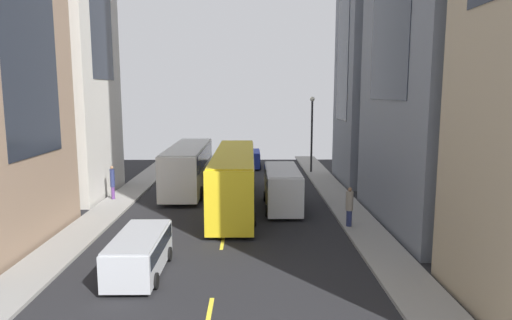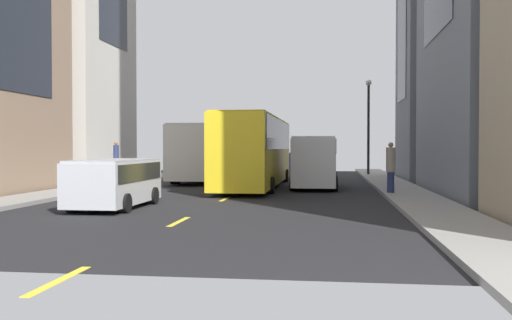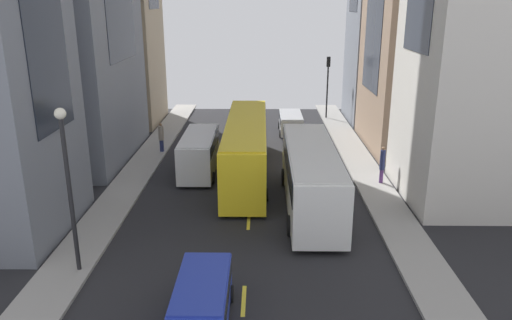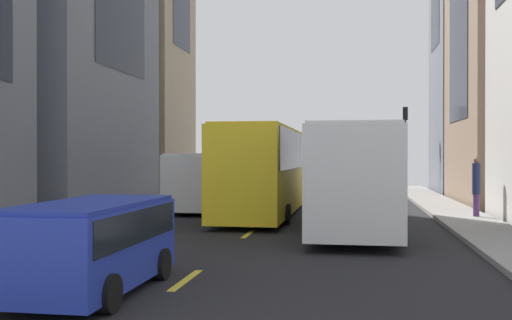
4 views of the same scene
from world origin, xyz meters
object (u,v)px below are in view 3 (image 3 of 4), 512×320
object	(u,v)px
traffic_light_near_corner	(328,76)
city_bus_white	(311,172)
pedestrian_walking_far	(161,137)
car_blue_0	(202,298)
car_silver_1	(291,122)
delivery_van_white	(199,151)
streetcar_yellow	(246,144)
pedestrian_crossing_mid	(382,163)

from	to	relation	value
traffic_light_near_corner	city_bus_white	bearing A→B (deg)	80.66
city_bus_white	pedestrian_walking_far	xyz separation A→B (m)	(9.97, -9.85, -0.73)
car_blue_0	traffic_light_near_corner	size ratio (longest dim) A/B	0.72
car_silver_1	car_blue_0	bearing A→B (deg)	80.25
car_silver_1	delivery_van_white	bearing A→B (deg)	57.93
delivery_van_white	city_bus_white	bearing A→B (deg)	140.31
car_silver_1	pedestrian_walking_far	distance (m)	11.51
city_bus_white	pedestrian_walking_far	bearing A→B (deg)	-44.65
city_bus_white	streetcar_yellow	bearing A→B (deg)	-54.51
streetcar_yellow	car_blue_0	xyz separation A→B (m)	(1.04, 15.22, -1.16)
traffic_light_near_corner	pedestrian_crossing_mid	bearing A→B (deg)	93.76
delivery_van_white	pedestrian_walking_far	xyz separation A→B (m)	(3.31, -4.32, -0.24)
pedestrian_walking_far	traffic_light_near_corner	bearing A→B (deg)	-58.51
city_bus_white	car_silver_1	distance (m)	15.92
streetcar_yellow	car_blue_0	world-z (taller)	streetcar_yellow
pedestrian_walking_far	delivery_van_white	bearing A→B (deg)	-151.06
car_blue_0	city_bus_white	bearing A→B (deg)	-114.57
pedestrian_walking_far	car_blue_0	bearing A→B (deg)	-173.62
streetcar_yellow	pedestrian_walking_far	xyz separation A→B (m)	(6.36, -4.79, -0.85)
traffic_light_near_corner	pedestrian_walking_far	bearing A→B (deg)	40.00
delivery_van_white	car_silver_1	distance (m)	12.23
city_bus_white	car_blue_0	size ratio (longest dim) A/B	2.70
pedestrian_walking_far	traffic_light_near_corner	world-z (taller)	traffic_light_near_corner
pedestrian_walking_far	traffic_light_near_corner	distance (m)	17.77
delivery_van_white	pedestrian_walking_far	bearing A→B (deg)	-52.56
car_blue_0	car_silver_1	size ratio (longest dim) A/B	0.89
pedestrian_crossing_mid	city_bus_white	bearing A→B (deg)	68.20
city_bus_white	pedestrian_crossing_mid	world-z (taller)	city_bus_white
city_bus_white	delivery_van_white	size ratio (longest dim) A/B	1.78
delivery_van_white	pedestrian_crossing_mid	size ratio (longest dim) A/B	2.73
pedestrian_walking_far	streetcar_yellow	bearing A→B (deg)	-135.47
city_bus_white	car_silver_1	size ratio (longest dim) A/B	2.40
car_silver_1	streetcar_yellow	bearing A→B (deg)	72.38
car_blue_0	car_silver_1	bearing A→B (deg)	-99.75
streetcar_yellow	traffic_light_near_corner	bearing A→B (deg)	-113.79
city_bus_white	pedestrian_crossing_mid	xyz separation A→B (m)	(-4.64, -3.46, -0.64)
car_silver_1	pedestrian_crossing_mid	world-z (taller)	pedestrian_crossing_mid
pedestrian_crossing_mid	traffic_light_near_corner	bearing A→B (deg)	-54.79
pedestrian_crossing_mid	traffic_light_near_corner	size ratio (longest dim) A/B	0.40
city_bus_white	streetcar_yellow	size ratio (longest dim) A/B	0.80
car_silver_1	traffic_light_near_corner	world-z (taller)	traffic_light_near_corner
streetcar_yellow	car_blue_0	size ratio (longest dim) A/B	3.36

